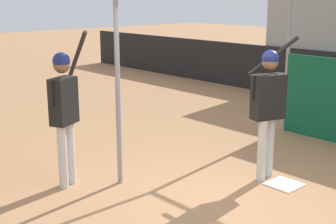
# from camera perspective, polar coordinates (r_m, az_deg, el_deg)

# --- Properties ---
(ground_plane) EXTENTS (60.00, 60.00, 0.00)m
(ground_plane) POSITION_cam_1_polar(r_m,az_deg,el_deg) (6.22, 5.87, -10.96)
(ground_plane) COLOR #A8754C
(home_plate) EXTENTS (0.44, 0.44, 0.02)m
(home_plate) POSITION_cam_1_polar(r_m,az_deg,el_deg) (6.93, 13.99, -8.55)
(home_plate) COLOR white
(home_plate) RESTS_ON ground
(player_batter) EXTENTS (0.60, 0.98, 2.04)m
(player_batter) POSITION_cam_1_polar(r_m,az_deg,el_deg) (6.79, 12.13, 1.32)
(player_batter) COLOR silver
(player_batter) RESTS_ON ground
(player_waiting) EXTENTS (0.60, 0.61, 2.17)m
(player_waiting) POSITION_cam_1_polar(r_m,az_deg,el_deg) (6.53, -12.55, 0.75)
(player_waiting) COLOR silver
(player_waiting) RESTS_ON ground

